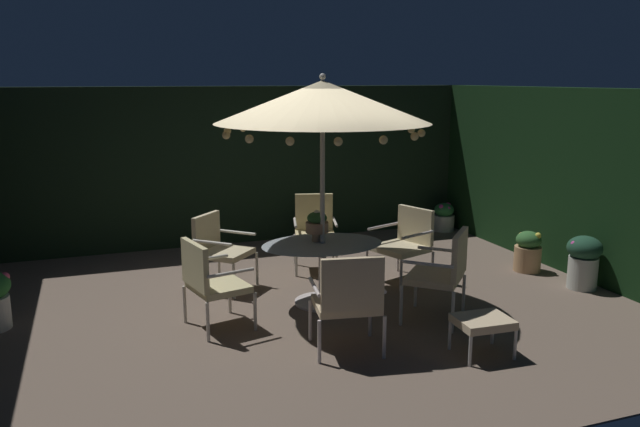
% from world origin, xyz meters
% --- Properties ---
extents(ground_plane, '(8.09, 6.63, 0.02)m').
position_xyz_m(ground_plane, '(0.00, 0.00, -0.01)').
color(ground_plane, brown).
extents(hedge_backdrop_rear, '(8.09, 0.30, 2.49)m').
position_xyz_m(hedge_backdrop_rear, '(0.00, 3.17, 1.24)').
color(hedge_backdrop_rear, black).
rests_on(hedge_backdrop_rear, ground_plane).
extents(hedge_backdrop_right, '(0.30, 6.63, 2.49)m').
position_xyz_m(hedge_backdrop_right, '(3.89, 0.00, 1.24)').
color(hedge_backdrop_right, black).
rests_on(hedge_backdrop_right, ground_plane).
extents(patio_dining_table, '(1.43, 1.05, 0.74)m').
position_xyz_m(patio_dining_table, '(0.21, -0.08, 0.54)').
color(patio_dining_table, silver).
rests_on(patio_dining_table, ground_plane).
extents(patio_umbrella, '(2.43, 2.43, 2.66)m').
position_xyz_m(patio_umbrella, '(0.21, -0.08, 2.35)').
color(patio_umbrella, beige).
rests_on(patio_umbrella, ground_plane).
extents(centerpiece_planter, '(0.27, 0.27, 0.37)m').
position_xyz_m(centerpiece_planter, '(0.18, 0.02, 0.94)').
color(centerpiece_planter, tan).
rests_on(centerpiece_planter, patio_dining_table).
extents(patio_chair_north, '(0.84, 0.84, 0.94)m').
position_xyz_m(patio_chair_north, '(-0.82, 0.89, 0.55)').
color(patio_chair_north, beige).
rests_on(patio_chair_north, ground_plane).
extents(patio_chair_northeast, '(0.70, 0.76, 0.96)m').
position_xyz_m(patio_chair_northeast, '(-1.17, -0.42, 0.55)').
color(patio_chair_northeast, beige).
rests_on(patio_chair_northeast, ground_plane).
extents(patio_chair_east, '(0.74, 0.68, 1.00)m').
position_xyz_m(patio_chair_east, '(-0.03, -1.49, 0.57)').
color(patio_chair_east, silver).
rests_on(patio_chair_east, ground_plane).
extents(patio_chair_southeast, '(0.86, 0.87, 1.02)m').
position_xyz_m(patio_chair_southeast, '(1.26, -1.05, 0.59)').
color(patio_chair_southeast, silver).
rests_on(patio_chair_southeast, ground_plane).
extents(patio_chair_south, '(0.81, 0.81, 0.94)m').
position_xyz_m(patio_chair_south, '(1.55, 0.40, 0.54)').
color(patio_chair_south, silver).
rests_on(patio_chair_south, ground_plane).
extents(patio_chair_southwest, '(0.71, 0.71, 1.03)m').
position_xyz_m(patio_chair_southwest, '(0.60, 1.29, 0.59)').
color(patio_chair_southwest, beige).
rests_on(patio_chair_southwest, ground_plane).
extents(ottoman_footrest, '(0.53, 0.44, 0.38)m').
position_xyz_m(ottoman_footrest, '(1.16, -1.95, 0.32)').
color(ottoman_footrest, silver).
rests_on(ottoman_footrest, ground_plane).
extents(potted_plant_left_far, '(0.36, 0.36, 0.49)m').
position_xyz_m(potted_plant_left_far, '(3.46, 2.62, 0.24)').
color(potted_plant_left_far, beige).
rests_on(potted_plant_left_far, ground_plane).
extents(potted_plant_back_right, '(0.40, 0.40, 0.51)m').
position_xyz_m(potted_plant_back_right, '(1.01, 2.58, 0.26)').
color(potted_plant_back_right, '#8B644C').
rests_on(potted_plant_back_right, ground_plane).
extents(potted_plant_back_left, '(0.37, 0.37, 0.56)m').
position_xyz_m(potted_plant_back_left, '(3.31, 0.16, 0.28)').
color(potted_plant_back_left, tan).
rests_on(potted_plant_back_left, ground_plane).
extents(potted_plant_right_far, '(0.43, 0.43, 0.68)m').
position_xyz_m(potted_plant_right_far, '(3.49, -0.69, 0.37)').
color(potted_plant_right_far, beige).
rests_on(potted_plant_right_far, ground_plane).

